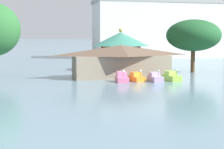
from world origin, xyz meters
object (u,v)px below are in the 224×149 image
object	(u,v)px
pedal_boat_lavender	(155,78)
green_roof_pavilion	(121,48)
pedal_boat_orange	(137,77)
boathouse	(121,60)
background_building_block	(158,29)
shoreline_tree_right	(193,35)
pedal_boat_pink	(122,78)
pedal_boat_lime	(171,77)

from	to	relation	value
pedal_boat_lavender	green_roof_pavilion	world-z (taller)	green_roof_pavilion
pedal_boat_orange	pedal_boat_lavender	distance (m)	2.64
boathouse	green_roof_pavilion	world-z (taller)	green_roof_pavilion
pedal_boat_lavender	background_building_block	size ratio (longest dim) A/B	0.07
pedal_boat_lavender	shoreline_tree_right	distance (m)	16.52
pedal_boat_pink	pedal_boat_lime	world-z (taller)	pedal_boat_lime
boathouse	shoreline_tree_right	world-z (taller)	shoreline_tree_right
pedal_boat_pink	background_building_block	world-z (taller)	background_building_block
pedal_boat_lime	shoreline_tree_right	xyz separation A→B (m)	(8.55, 10.31, 6.05)
pedal_boat_pink	background_building_block	bearing A→B (deg)	159.60
background_building_block	green_roof_pavilion	bearing A→B (deg)	-120.44
green_roof_pavilion	pedal_boat_lime	bearing A→B (deg)	-79.84
pedal_boat_pink	pedal_boat_lime	xyz separation A→B (m)	(7.38, -0.43, -0.01)
pedal_boat_lime	shoreline_tree_right	bearing A→B (deg)	129.02
boathouse	green_roof_pavilion	size ratio (longest dim) A/B	1.50
pedal_boat_pink	background_building_block	size ratio (longest dim) A/B	0.07
green_roof_pavilion	pedal_boat_lavender	bearing A→B (deg)	-88.54
pedal_boat_pink	green_roof_pavilion	size ratio (longest dim) A/B	0.27
background_building_block	boathouse	bearing A→B (deg)	-117.08
pedal_boat_pink	pedal_boat_lavender	size ratio (longest dim) A/B	0.96
shoreline_tree_right	background_building_block	world-z (taller)	background_building_block
pedal_boat_orange	pedal_boat_lavender	bearing A→B (deg)	56.69
pedal_boat_pink	shoreline_tree_right	size ratio (longest dim) A/B	0.29
shoreline_tree_right	pedal_boat_orange	bearing A→B (deg)	-145.10
green_roof_pavilion	background_building_block	xyz separation A→B (m)	(21.61, 36.77, 4.46)
pedal_boat_pink	shoreline_tree_right	distance (m)	19.69
pedal_boat_lime	boathouse	distance (m)	8.66
pedal_boat_orange	pedal_boat_lavender	size ratio (longest dim) A/B	1.01
pedal_boat_pink	pedal_boat_lime	size ratio (longest dim) A/B	0.90
pedal_boat_lavender	background_building_block	world-z (taller)	background_building_block
pedal_boat_orange	boathouse	size ratio (longest dim) A/B	0.19
pedal_boat_pink	shoreline_tree_right	xyz separation A→B (m)	(15.93, 9.87, 6.04)
green_roof_pavilion	shoreline_tree_right	size ratio (longest dim) A/B	1.09
pedal_boat_lime	boathouse	bearing A→B (deg)	-144.78
shoreline_tree_right	background_building_block	distance (m)	44.82
pedal_boat_lime	shoreline_tree_right	size ratio (longest dim) A/B	0.32
pedal_boat_orange	pedal_boat_lavender	world-z (taller)	pedal_boat_lavender
pedal_boat_lime	pedal_boat_orange	bearing A→B (deg)	-110.20
pedal_boat_lavender	pedal_boat_lime	size ratio (longest dim) A/B	0.94
pedal_boat_lavender	green_roof_pavilion	distance (m)	17.79
pedal_boat_orange	background_building_block	distance (m)	58.73
boathouse	shoreline_tree_right	xyz separation A→B (m)	(14.65, 4.53, 3.94)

